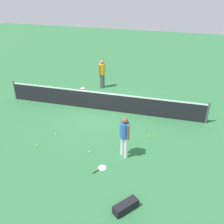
# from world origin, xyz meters

# --- Properties ---
(ground_plane) EXTENTS (40.00, 40.00, 0.00)m
(ground_plane) POSITION_xyz_m (0.00, 0.00, 0.00)
(ground_plane) COLOR #2D6B3D
(court_net) EXTENTS (10.09, 0.09, 1.07)m
(court_net) POSITION_xyz_m (0.00, 0.00, 0.50)
(court_net) COLOR #4C4C51
(court_net) RESTS_ON ground_plane
(player_near_side) EXTENTS (0.48, 0.48, 1.70)m
(player_near_side) POSITION_xyz_m (1.83, -3.33, 1.01)
(player_near_side) COLOR white
(player_near_side) RESTS_ON ground_plane
(player_far_side) EXTENTS (0.46, 0.50, 1.70)m
(player_far_side) POSITION_xyz_m (-0.86, 2.75, 1.01)
(player_far_side) COLOR #595960
(player_far_side) RESTS_ON ground_plane
(tennis_racket_near_player) EXTENTS (0.46, 0.58, 0.03)m
(tennis_racket_near_player) POSITION_xyz_m (1.22, -4.25, 0.01)
(tennis_racket_near_player) COLOR white
(tennis_racket_near_player) RESTS_ON ground_plane
(tennis_racket_far_player) EXTENTS (0.43, 0.59, 0.03)m
(tennis_racket_far_player) POSITION_xyz_m (-1.96, 2.24, 0.01)
(tennis_racket_far_player) COLOR red
(tennis_racket_far_player) RESTS_ON ground_plane
(tennis_ball_by_net) EXTENTS (0.07, 0.07, 0.07)m
(tennis_ball_by_net) POSITION_xyz_m (0.49, -3.49, 0.03)
(tennis_ball_by_net) COLOR #C6E033
(tennis_ball_by_net) RESTS_ON ground_plane
(tennis_ball_midcourt) EXTENTS (0.07, 0.07, 0.07)m
(tennis_ball_midcourt) POSITION_xyz_m (-1.71, -3.66, 0.03)
(tennis_ball_midcourt) COLOR #C6E033
(tennis_ball_midcourt) RESTS_ON ground_plane
(tennis_ball_baseline) EXTENTS (0.07, 0.07, 0.07)m
(tennis_ball_baseline) POSITION_xyz_m (-1.34, -2.69, 0.03)
(tennis_ball_baseline) COLOR #C6E033
(tennis_ball_baseline) RESTS_ON ground_plane
(tennis_ball_stray_left) EXTENTS (0.07, 0.07, 0.07)m
(tennis_ball_stray_left) POSITION_xyz_m (2.60, -1.83, 0.03)
(tennis_ball_stray_left) COLOR #C6E033
(tennis_ball_stray_left) RESTS_ON ground_plane
(equipment_bag) EXTENTS (0.72, 0.80, 0.28)m
(equipment_bag) POSITION_xyz_m (2.46, -5.79, 0.14)
(equipment_bag) COLOR black
(equipment_bag) RESTS_ON ground_plane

